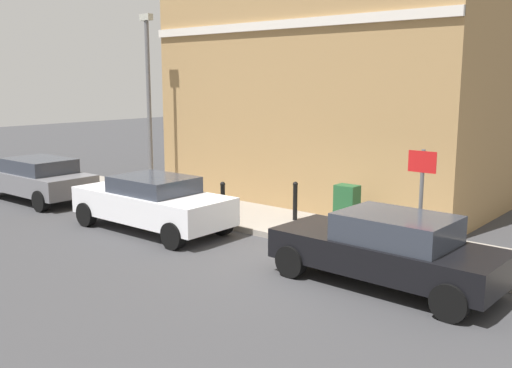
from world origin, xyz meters
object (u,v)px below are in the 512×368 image
car_white (152,202)px  utility_cabinet (347,210)px  car_grey (37,178)px  bollard_near_cabinet (295,200)px  lamppost (149,97)px  car_black (388,249)px  bollard_far_kerb (223,200)px  street_sign (421,188)px

car_white → utility_cabinet: 4.93m
car_grey → bollard_near_cabinet: size_ratio=4.18×
car_grey → lamppost: size_ratio=0.76×
car_black → utility_cabinet: bearing=-45.2°
car_black → utility_cabinet: 3.47m
car_white → bollard_near_cabinet: (2.78, -2.51, -0.04)m
car_black → lamppost: lamppost is taller
car_black → bollard_near_cabinet: (2.61, 4.03, -0.03)m
bollard_near_cabinet → car_grey: bearing=108.1°
bollard_far_kerb → lamppost: bearing=74.4°
bollard_near_cabinet → car_black: bearing=-122.9°
car_white → street_sign: size_ratio=1.95×
bollard_near_cabinet → utility_cabinet: bearing=-93.5°
car_black → lamppost: bearing=-13.5°
bollard_near_cabinet → lamppost: lamppost is taller
utility_cabinet → car_white: bearing=122.9°
utility_cabinet → bollard_near_cabinet: bearing=86.5°
car_black → bollard_far_kerb: bearing=-12.8°
utility_cabinet → bollard_far_kerb: utility_cabinet is taller
car_black → street_sign: (1.50, 0.06, 0.93)m
car_white → bollard_far_kerb: car_white is taller
bollard_far_kerb → car_white: bearing=145.9°
utility_cabinet → bollard_near_cabinet: utility_cabinet is taller
bollard_far_kerb → car_grey: bearing=102.2°
car_white → street_sign: street_sign is taller
car_white → lamppost: (2.76, 3.33, 2.56)m
car_white → utility_cabinet: car_white is taller
car_grey → street_sign: (1.60, -12.23, 0.93)m
bollard_near_cabinet → street_sign: street_sign is taller
car_grey → lamppost: bearing=-132.8°
car_white → lamppost: lamppost is taller
bollard_far_kerb → street_sign: street_sign is taller
car_white → bollard_near_cabinet: size_ratio=4.32×
car_white → bollard_far_kerb: (1.53, -1.04, -0.04)m
lamppost → bollard_far_kerb: bearing=-105.6°
car_grey → street_sign: size_ratio=1.89×
car_white → car_grey: (0.07, 5.75, -0.01)m
car_grey → bollard_near_cabinet: car_grey is taller
car_black → bollard_near_cabinet: 4.80m
lamppost → street_sign: bearing=-96.3°
car_black → bollard_near_cabinet: car_black is taller
car_grey → utility_cabinet: (2.61, -9.89, -0.05)m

